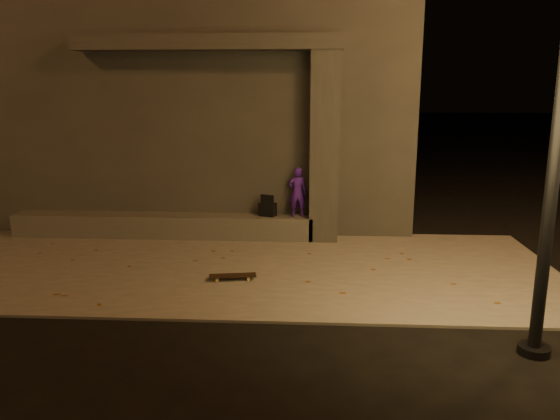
# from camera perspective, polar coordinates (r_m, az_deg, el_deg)

# --- Properties ---
(ground) EXTENTS (120.00, 120.00, 0.00)m
(ground) POSITION_cam_1_polar(r_m,az_deg,el_deg) (7.47, -8.36, -10.90)
(ground) COLOR black
(ground) RESTS_ON ground
(sidewalk) EXTENTS (11.00, 4.40, 0.04)m
(sidewalk) POSITION_cam_1_polar(r_m,az_deg,el_deg) (9.29, -5.91, -5.88)
(sidewalk) COLOR #69635C
(sidewalk) RESTS_ON ground
(building) EXTENTS (9.00, 5.10, 5.22)m
(building) POSITION_cam_1_polar(r_m,az_deg,el_deg) (13.42, -7.39, 11.05)
(building) COLOR #393634
(building) RESTS_ON ground
(ledge) EXTENTS (6.00, 0.55, 0.45)m
(ledge) POSITION_cam_1_polar(r_m,az_deg,el_deg) (11.18, -12.13, -1.58)
(ledge) COLOR #54514C
(ledge) RESTS_ON sidewalk
(column) EXTENTS (0.55, 0.55, 3.60)m
(column) POSITION_cam_1_polar(r_m,az_deg,el_deg) (10.51, 4.65, 6.49)
(column) COLOR #393634
(column) RESTS_ON sidewalk
(canopy) EXTENTS (5.00, 0.70, 0.28)m
(canopy) POSITION_cam_1_polar(r_m,az_deg,el_deg) (10.70, -7.57, 16.94)
(canopy) COLOR #393634
(canopy) RESTS_ON column
(skateboarder) EXTENTS (0.36, 0.25, 0.97)m
(skateboarder) POSITION_cam_1_polar(r_m,az_deg,el_deg) (10.63, 1.84, 1.89)
(skateboarder) COLOR #44189F
(skateboarder) RESTS_ON ledge
(backpack) EXTENTS (0.36, 0.30, 0.44)m
(backpack) POSITION_cam_1_polar(r_m,az_deg,el_deg) (10.73, -1.30, 0.17)
(backpack) COLOR black
(backpack) RESTS_ON ledge
(skateboard) EXTENTS (0.75, 0.30, 0.08)m
(skateboard) POSITION_cam_1_polar(r_m,az_deg,el_deg) (8.57, -4.97, -6.87)
(skateboard) COLOR black
(skateboard) RESTS_ON sidewalk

